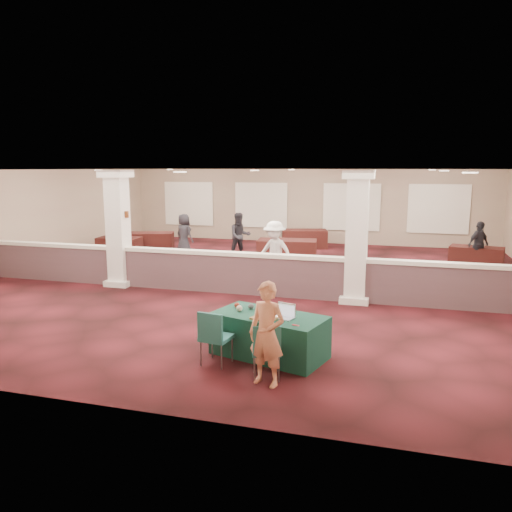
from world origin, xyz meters
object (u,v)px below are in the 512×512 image
(attendee_b, at_px, (275,252))
(attendee_d, at_px, (184,235))
(woman, at_px, (267,334))
(far_table_front_center, at_px, (287,251))
(far_table_back_center, at_px, (304,239))
(conf_chair_side, at_px, (214,334))
(attendee_c, at_px, (478,245))
(conf_chair_main, at_px, (266,347))
(far_table_back_left, at_px, (151,241))
(far_table_front_right, at_px, (409,277))
(far_table_back_right, at_px, (476,257))
(attendee_a, at_px, (240,236))
(near_table, at_px, (269,335))
(far_table_front_left, at_px, (120,246))

(attendee_b, xyz_separation_m, attendee_d, (-4.37, 3.50, -0.11))
(woman, height_order, far_table_front_center, woman)
(far_table_front_center, bearing_deg, far_table_back_center, 90.63)
(conf_chair_side, height_order, attendee_c, attendee_c)
(conf_chair_main, xyz_separation_m, attendee_d, (-5.85, 10.03, 0.25))
(far_table_front_center, relative_size, far_table_back_left, 1.16)
(conf_chair_main, distance_m, far_table_front_right, 7.19)
(far_table_back_right, relative_size, attendee_b, 0.94)
(attendee_a, distance_m, attendee_b, 3.97)
(far_table_front_center, bearing_deg, far_table_back_right, 9.90)
(woman, bearing_deg, attendee_a, 124.97)
(far_table_back_center, distance_m, attendee_b, 6.53)
(far_table_back_right, bearing_deg, far_table_front_center, -170.10)
(conf_chair_main, bearing_deg, conf_chair_side, 145.02)
(near_table, height_order, far_table_back_left, near_table)
(near_table, relative_size, far_table_front_left, 1.21)
(far_table_front_center, distance_m, far_table_front_right, 4.83)
(conf_chair_side, xyz_separation_m, far_table_back_left, (-6.63, 10.43, -0.20))
(far_table_back_left, relative_size, attendee_b, 0.98)
(woman, xyz_separation_m, far_table_back_center, (-1.87, 13.19, -0.43))
(far_table_front_center, xyz_separation_m, attendee_a, (-1.82, 0.36, 0.43))
(far_table_front_right, relative_size, far_table_back_left, 0.95)
(far_table_back_left, distance_m, far_table_back_right, 12.03)
(conf_chair_main, height_order, far_table_back_right, conf_chair_main)
(far_table_front_right, distance_m, far_table_back_right, 4.37)
(far_table_front_center, height_order, far_table_back_left, far_table_front_center)
(conf_chair_main, height_order, far_table_back_center, conf_chair_main)
(woman, relative_size, attendee_d, 1.03)
(far_table_front_left, height_order, far_table_front_center, far_table_front_center)
(woman, bearing_deg, far_table_front_center, 115.68)
(conf_chair_side, relative_size, far_table_back_right, 0.57)
(woman, bearing_deg, far_table_back_right, 82.89)
(far_table_front_center, relative_size, attendee_c, 1.29)
(far_table_front_right, bearing_deg, conf_chair_main, -108.10)
(far_table_front_left, height_order, attendee_b, attendee_b)
(conf_chair_side, bearing_deg, far_table_front_center, 102.97)
(conf_chair_side, xyz_separation_m, far_table_front_center, (-0.80, 9.23, -0.15))
(far_table_back_center, bearing_deg, far_table_back_right, -21.17)
(far_table_back_left, bearing_deg, attendee_b, -34.48)
(attendee_b, relative_size, attendee_d, 1.14)
(conf_chair_side, distance_m, woman, 1.16)
(far_table_front_center, bearing_deg, conf_chair_side, -85.06)
(near_table, distance_m, conf_chair_side, 1.05)
(attendee_a, height_order, attendee_b, attendee_b)
(conf_chair_side, xyz_separation_m, attendee_b, (-0.50, 6.23, 0.33))
(conf_chair_side, height_order, attendee_b, attendee_b)
(far_table_back_right, xyz_separation_m, attendee_b, (-5.91, -4.08, 0.55))
(near_table, bearing_deg, far_table_front_center, 116.63)
(woman, relative_size, far_table_back_right, 0.96)
(far_table_back_center, bearing_deg, conf_chair_main, -82.06)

